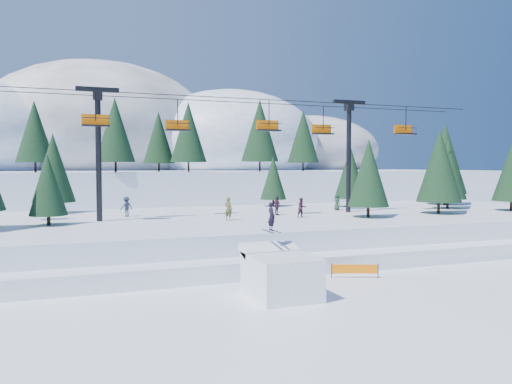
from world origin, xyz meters
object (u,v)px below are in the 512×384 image
object	(u,v)px
jump_kicker	(280,274)
banner_near	(355,269)
chairlift	(231,136)
banner_far	(380,257)

from	to	relation	value
jump_kicker	banner_near	bearing A→B (deg)	21.23
chairlift	banner_far	xyz separation A→B (m)	(7.17, -11.28, -8.78)
chairlift	banner_far	world-z (taller)	chairlift
jump_kicker	chairlift	bearing A→B (deg)	81.29
banner_near	banner_far	bearing A→B (deg)	38.33
banner_far	jump_kicker	bearing A→B (deg)	-151.29
chairlift	banner_near	size ratio (longest dim) A/B	17.25
jump_kicker	banner_far	bearing A→B (deg)	28.71
jump_kicker	chairlift	distance (m)	18.67
chairlift	banner_near	xyz separation A→B (m)	(3.32, -14.32, -8.78)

